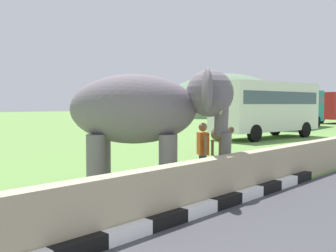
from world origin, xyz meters
The scene contains 7 objects.
barrier_parapet centered at (2.00, 4.18, 0.50)m, with size 28.00×0.36×1.00m, color tan.
elephant centered at (3.67, 6.18, 1.96)m, with size 3.80×3.87×2.98m.
person_handler centered at (5.06, 5.57, 0.93)m, with size 0.47×0.57×1.66m.
bus_white centered at (19.22, 11.54, 2.08)m, with size 8.24×3.63×3.50m.
bus_teal centered at (30.74, 15.00, 2.08)m, with size 9.91×3.51×3.50m.
cow_near centered at (10.67, 8.92, 0.87)m, with size 1.92×0.81×1.23m.
hill_east centered at (55.00, 39.16, 0.00)m, with size 27.80×22.24×15.28m.
Camera 1 is at (-2.92, -0.64, 2.12)m, focal length 41.43 mm.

